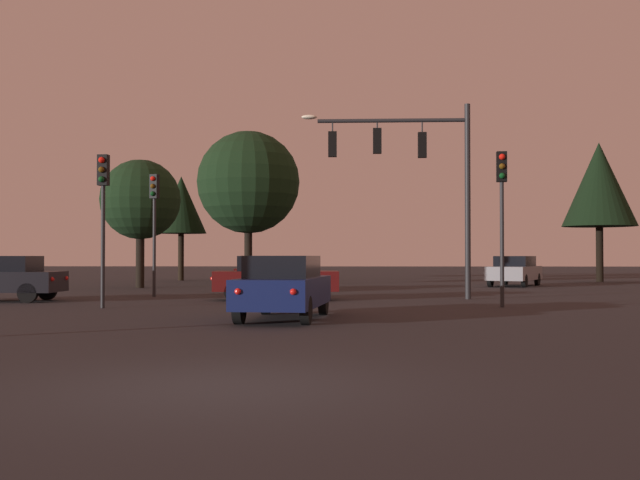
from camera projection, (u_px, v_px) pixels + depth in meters
name	position (u px, v px, depth m)	size (l,w,h in m)	color
ground_plane	(314.00, 292.00, 33.54)	(168.00, 168.00, 0.00)	#262326
traffic_signal_mast_arm	(415.00, 163.00, 27.81)	(5.99, 0.38, 6.90)	#232326
traffic_light_corner_left	(502.00, 197.00, 23.29)	(0.32, 0.36, 4.62)	#232326
traffic_light_corner_right	(154.00, 210.00, 29.24)	(0.35, 0.38, 4.57)	#232326
traffic_light_median	(103.00, 200.00, 22.87)	(0.32, 0.36, 4.48)	#232326
car_nearside_lane	(284.00, 286.00, 18.77)	(2.13, 4.68, 1.52)	#0F1947
car_crossing_left	(275.00, 277.00, 27.00)	(4.40, 1.94, 1.52)	#4C0F0F
car_far_lane	(515.00, 270.00, 39.74)	(3.60, 4.86, 1.52)	gray
car_parked_lot	(258.00, 273.00, 34.10)	(2.32, 4.67, 1.52)	#4C0F0F
tree_behind_sign	(248.00, 183.00, 45.77)	(5.98, 5.98, 8.82)	black
tree_left_far	(140.00, 200.00, 37.42)	(3.81, 3.81, 6.13)	black
tree_center_horizon	(181.00, 205.00, 48.85)	(3.14, 3.14, 6.50)	black
tree_right_cluster	(599.00, 185.00, 46.37)	(4.32, 4.32, 8.25)	black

